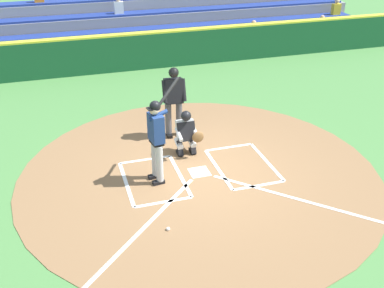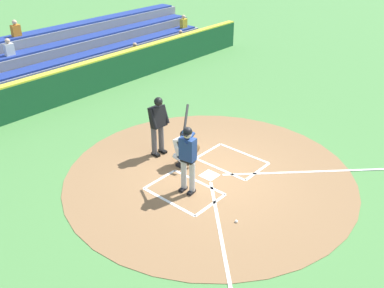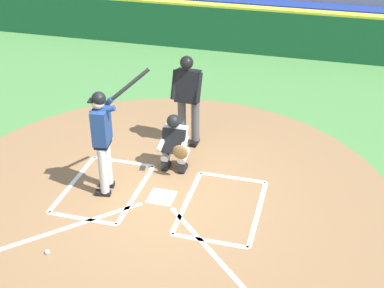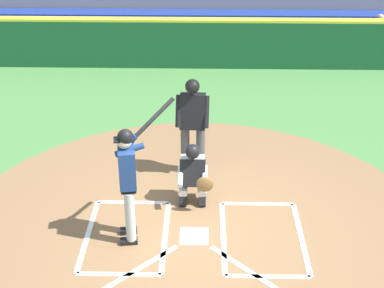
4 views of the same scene
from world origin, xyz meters
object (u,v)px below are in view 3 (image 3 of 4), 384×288
at_px(batter, 103,135).
at_px(baseball, 47,252).
at_px(catcher, 175,142).
at_px(plate_umpire, 188,94).

height_order(batter, baseball, batter).
xyz_separation_m(catcher, baseball, (1.15, 2.70, -0.55)).
height_order(batter, catcher, batter).
bearing_deg(plate_umpire, batter, 65.52).
distance_m(catcher, plate_umpire, 1.11).
bearing_deg(batter, plate_umpire, -114.48).
bearing_deg(baseball, plate_umpire, -106.82).
relative_size(batter, plate_umpire, 1.14).
distance_m(catcher, baseball, 2.99).
bearing_deg(catcher, batter, 46.09).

